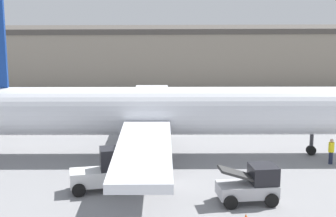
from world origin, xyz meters
name	(u,v)px	position (x,y,z in m)	size (l,w,h in m)	color
ground_plane	(168,155)	(0.00, 0.00, 0.00)	(400.00, 400.00, 0.00)	gray
terminal_building	(255,55)	(14.94, 36.02, 4.00)	(92.16, 14.58, 8.00)	gray
airplane	(154,111)	(-1.06, 0.06, 3.34)	(36.39, 29.61, 12.43)	silver
ground_crew_worker	(331,151)	(11.25, -2.90, 0.97)	(0.40, 0.40, 1.81)	#1E2338
baggage_tug	(102,172)	(-4.42, -7.15, 1.17)	(3.42, 2.20, 2.61)	silver
belt_loader_truck	(251,184)	(4.08, -9.56, 1.04)	(3.40, 2.24, 2.13)	#B2B2B7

